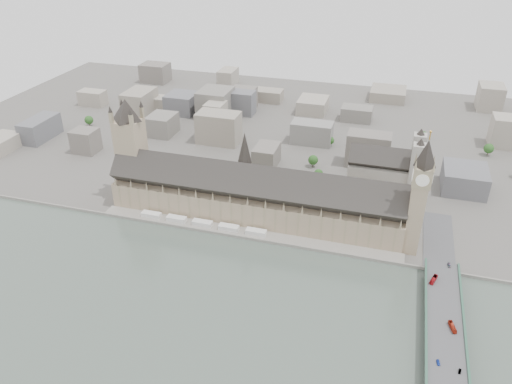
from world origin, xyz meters
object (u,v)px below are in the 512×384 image
(car_blue, at_px, (438,362))
(red_bus_south, at_px, (452,327))
(victoria_tower, at_px, (131,145))
(car_approach, at_px, (449,265))
(red_bus_north, at_px, (434,279))
(palace_of_westminster, at_px, (254,197))
(elizabeth_tower, at_px, (420,190))
(westminster_abbey, at_px, (386,173))
(westminster_bridge, at_px, (444,334))
(car_silver, at_px, (460,371))

(car_blue, bearing_deg, red_bus_south, 65.28)
(red_bus_south, bearing_deg, car_blue, -122.02)
(victoria_tower, bearing_deg, car_approach, -8.74)
(victoria_tower, height_order, red_bus_north, victoria_tower)
(victoria_tower, xyz_separation_m, red_bus_north, (277.27, -66.38, -43.38))
(victoria_tower, bearing_deg, car_blue, -27.50)
(palace_of_westminster, relative_size, red_bus_north, 23.40)
(red_bus_south, relative_size, car_approach, 1.94)
(red_bus_south, bearing_deg, car_approach, 73.20)
(palace_of_westminster, bearing_deg, elizabeth_tower, -4.85)
(elizabeth_tower, bearing_deg, westminster_abbey, 107.29)
(westminster_bridge, relative_size, westminster_abbey, 4.78)
(elizabeth_tower, relative_size, westminster_abbey, 1.58)
(car_silver, bearing_deg, elizabeth_tower, 112.83)
(palace_of_westminster, height_order, westminster_abbey, westminster_abbey)
(westminster_bridge, relative_size, car_approach, 59.82)
(elizabeth_tower, distance_m, victoria_tower, 260.64)
(palace_of_westminster, bearing_deg, red_bus_north, -21.15)
(palace_of_westminster, bearing_deg, car_silver, -40.05)
(victoria_tower, distance_m, westminster_bridge, 309.91)
(red_bus_south, bearing_deg, westminster_bridge, 174.72)
(victoria_tower, relative_size, westminster_bridge, 0.31)
(westminster_bridge, bearing_deg, car_silver, -78.76)
(red_bus_south, bearing_deg, palace_of_westminster, 131.27)
(elizabeth_tower, distance_m, westminster_bridge, 111.81)
(westminster_bridge, bearing_deg, westminster_abbey, 105.64)
(red_bus_north, bearing_deg, car_blue, -70.08)
(elizabeth_tower, bearing_deg, car_approach, -42.36)
(palace_of_westminster, xyz_separation_m, car_approach, (167.01, -38.15, -11.67))
(elizabeth_tower, xyz_separation_m, westminster_bridge, (24.00, -95.50, -52.96))
(elizabeth_tower, distance_m, car_blue, 136.93)
(elizabeth_tower, height_order, red_bus_north, elizabeth_tower)
(westminster_bridge, bearing_deg, car_blue, -99.11)
(palace_of_westminster, height_order, red_bus_north, palace_of_westminster)
(car_blue, distance_m, car_silver, 12.40)
(red_bus_south, relative_size, car_blue, 2.38)
(elizabeth_tower, relative_size, car_approach, 19.79)
(red_bus_north, relative_size, car_approach, 2.08)
(red_bus_south, distance_m, car_silver, 35.73)
(elizabeth_tower, distance_m, car_silver, 142.01)
(westminster_bridge, distance_m, red_bus_north, 48.07)
(car_silver, bearing_deg, car_approach, 100.53)
(westminster_bridge, distance_m, red_bus_south, 7.85)
(westminster_bridge, height_order, car_silver, car_silver)
(palace_of_westminster, bearing_deg, car_blue, -41.51)
(victoria_tower, height_order, westminster_abbey, victoria_tower)
(westminster_abbey, height_order, car_approach, westminster_abbey)
(victoria_tower, xyz_separation_m, car_blue, (278.92, -145.18, -44.20))
(car_silver, bearing_deg, red_bus_south, 103.87)
(red_bus_north, relative_size, car_blue, 2.57)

